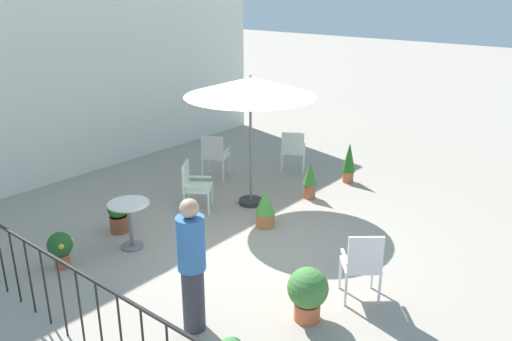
{
  "coord_description": "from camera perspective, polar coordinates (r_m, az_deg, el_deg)",
  "views": [
    {
      "loc": [
        -5.87,
        -4.81,
        3.81
      ],
      "look_at": [
        0.0,
        0.0,
        1.06
      ],
      "focal_mm": 36.3,
      "sensor_mm": 36.0,
      "label": 1
    }
  ],
  "objects": [
    {
      "name": "potted_plant_0",
      "position": [
        8.53,
        1.03,
        -4.07
      ],
      "size": [
        0.33,
        0.33,
        0.67
      ],
      "color": "#BF723E",
      "rests_on": "ground"
    },
    {
      "name": "potted_plant_6",
      "position": [
        7.86,
        -20.73,
        -7.91
      ],
      "size": [
        0.37,
        0.36,
        0.53
      ],
      "color": "#BC5738",
      "rests_on": "ground"
    },
    {
      "name": "potted_plant_2",
      "position": [
        8.65,
        -14.94,
        -4.7
      ],
      "size": [
        0.33,
        0.33,
        0.58
      ],
      "color": "brown",
      "rests_on": "ground"
    },
    {
      "name": "standing_person",
      "position": [
        5.93,
        -7.08,
        -10.25
      ],
      "size": [
        0.41,
        0.41,
        1.64
      ],
      "color": "#33333D",
      "rests_on": "ground"
    },
    {
      "name": "patio_chair_3",
      "position": [
        10.6,
        -4.6,
        1.88
      ],
      "size": [
        0.65,
        0.64,
        0.94
      ],
      "color": "silver",
      "rests_on": "ground"
    },
    {
      "name": "villa_facade",
      "position": [
        11.26,
        -19.31,
        11.98
      ],
      "size": [
        10.05,
        0.3,
        4.93
      ],
      "primitive_type": "cube",
      "color": "silver",
      "rests_on": "ground"
    },
    {
      "name": "patio_chair_2",
      "position": [
        10.99,
        4.11,
        2.41
      ],
      "size": [
        0.63,
        0.65,
        0.89
      ],
      "color": "white",
      "rests_on": "ground"
    },
    {
      "name": "terrace_railing",
      "position": [
        6.23,
        -20.77,
        -11.67
      ],
      "size": [
        0.03,
        5.33,
        1.01
      ],
      "color": "black",
      "rests_on": "ground"
    },
    {
      "name": "patio_chair_0",
      "position": [
        6.65,
        11.66,
        -9.88
      ],
      "size": [
        0.62,
        0.63,
        0.96
      ],
      "color": "white",
      "rests_on": "ground"
    },
    {
      "name": "patio_chair_1",
      "position": [
        9.17,
        -6.94,
        -1.42
      ],
      "size": [
        0.67,
        0.66,
        0.87
      ],
      "color": "white",
      "rests_on": "ground"
    },
    {
      "name": "potted_plant_3",
      "position": [
        10.57,
        10.21,
        1.0
      ],
      "size": [
        0.27,
        0.27,
        0.83
      ],
      "color": "#BC5F3D",
      "rests_on": "ground"
    },
    {
      "name": "cafe_table_0",
      "position": [
        8.03,
        -13.76,
        -4.99
      ],
      "size": [
        0.62,
        0.62,
        0.74
      ],
      "color": "silver",
      "rests_on": "ground"
    },
    {
      "name": "patio_umbrella_0",
      "position": [
        8.89,
        -0.62,
        9.09
      ],
      "size": [
        2.29,
        2.29,
        2.38
      ],
      "color": "#2D2D2D",
      "rests_on": "ground"
    },
    {
      "name": "ground_plane",
      "position": [
        8.49,
        0.01,
        -6.76
      ],
      "size": [
        60.0,
        60.0,
        0.0
      ],
      "primitive_type": "plane",
      "color": "#A09587"
    },
    {
      "name": "potted_plant_5",
      "position": [
        9.69,
        5.96,
        -0.92
      ],
      "size": [
        0.27,
        0.27,
        0.71
      ],
      "color": "#B05E3D",
      "rests_on": "ground"
    },
    {
      "name": "potted_plant_7",
      "position": [
        6.3,
        5.72,
        -13.15
      ],
      "size": [
        0.49,
        0.49,
        0.68
      ],
      "color": "#CE653D",
      "rests_on": "ground"
    }
  ]
}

